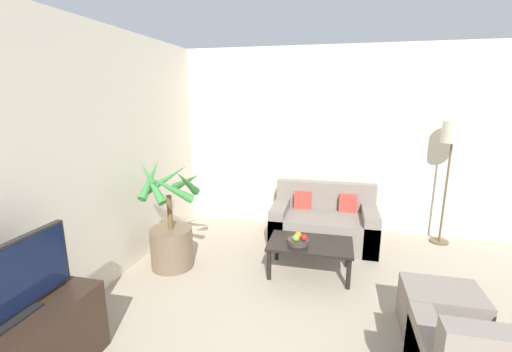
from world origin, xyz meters
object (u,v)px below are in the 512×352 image
Objects in this scene: sofa_loveseat at (323,223)px; orange_fruit at (298,235)px; television at (4,285)px; fruit_bowl at (298,242)px; floor_lamp at (452,142)px; apple_red at (304,238)px; ottoman at (441,311)px; coffee_table at (310,247)px; potted_palm at (171,233)px; apple_green at (296,238)px.

sofa_loveseat is 1.01m from orange_fruit.
fruit_bowl is (1.64, 2.04, -0.43)m from television.
apple_red is at bearing -142.54° from floor_lamp.
ottoman is at bearing -28.69° from apple_red.
coffee_table is 12.94× the size of apple_red.
potted_palm is 2.84m from ottoman.
television reaches higher than fruit_bowl.
television is 13.23× the size of orange_fruit.
television is at bearing -95.17° from potted_palm.
fruit_bowl is 0.09m from apple_green.
potted_palm is at bearing -176.42° from apple_green.
ottoman is at bearing -57.89° from sofa_loveseat.
floor_lamp is at bearing 44.17° from television.
potted_palm reaches higher than television.
potted_palm is 18.12× the size of apple_red.
fruit_bowl is at bearing -143.97° from floor_lamp.
floor_lamp is (3.31, 1.48, 0.98)m from potted_palm.
potted_palm is 1.55m from apple_red.
fruit_bowl is 3.21× the size of apple_red.
television reaches higher than ottoman.
floor_lamp reaches higher than sofa_loveseat.
apple_green is 1.06× the size of orange_fruit.
ottoman is at bearing -25.71° from apple_green.
coffee_table is at bearing 39.58° from apple_green.
sofa_loveseat reaches higher than apple_green.
potted_palm reaches higher than orange_fruit.
potted_palm reaches higher than fruit_bowl.
potted_palm reaches higher than coffee_table.
television is 13.81× the size of apple_red.
orange_fruit is at bearing 150.81° from ottoman.
ottoman is (2.95, 1.35, -0.63)m from television.
television is at bearing -130.21° from apple_red.
fruit_bowl is 0.10m from apple_red.
apple_red is (0.07, -0.02, 0.06)m from fruit_bowl.
fruit_bowl is at bearing -153.80° from coffee_table.
apple_green is 1.50m from ottoman.
floor_lamp is 7.21× the size of fruit_bowl.
apple_red is 0.12× the size of ottoman.
apple_red is 0.09m from orange_fruit.
apple_red reaches higher than fruit_bowl.
apple_green is (-0.02, -0.06, 0.07)m from fruit_bowl.
sofa_loveseat is 1.05m from apple_red.
television is 4.88m from floor_lamp.
floor_lamp is 2.38m from coffee_table.
floor_lamp reaches higher than fruit_bowl.
sofa_loveseat is 0.94m from coffee_table.
apple_green is at bearing 3.58° from potted_palm.
floor_lamp is 2.44m from orange_fruit.
fruit_bowl is (-0.13, -0.07, 0.07)m from coffee_table.
potted_palm is 1.62m from coffee_table.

